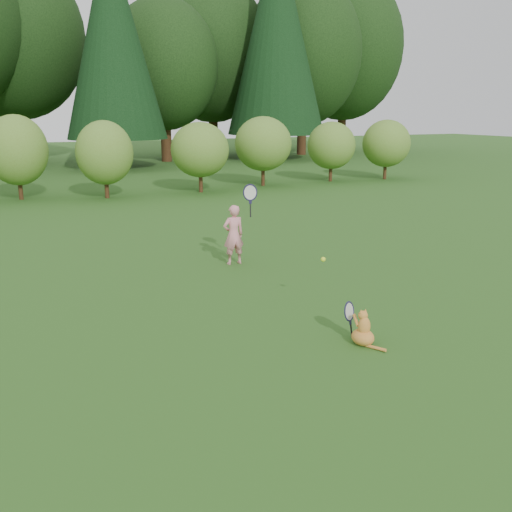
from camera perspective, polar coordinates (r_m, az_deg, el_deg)
name	(u,v)px	position (r m, az deg, el deg)	size (l,w,h in m)	color
ground	(266,318)	(8.16, 1.04, -6.19)	(100.00, 100.00, 0.00)	#244C15
shrub_row	(102,155)	(20.22, -15.13, 9.73)	(28.00, 3.00, 2.80)	#5A7925
woodland_backdrop	(56,8)	(30.43, -19.33, 22.38)	(48.00, 10.00, 15.00)	black
child	(234,233)	(10.82, -2.20, 2.28)	(0.64, 0.37, 1.71)	pink
cat	(363,326)	(7.32, 10.62, -6.92)	(0.31, 0.61, 0.63)	orange
tennis_ball	(323,259)	(8.33, 6.74, -0.33)	(0.07, 0.07, 0.07)	#D8EB1B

